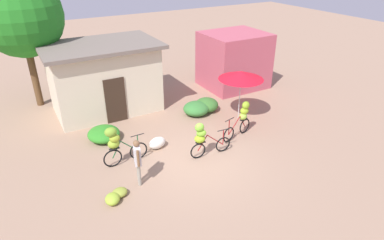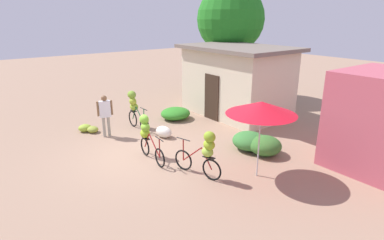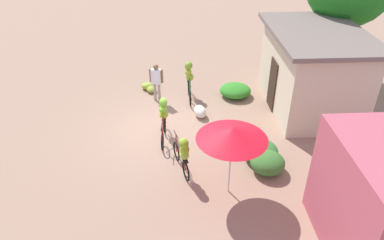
# 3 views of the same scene
# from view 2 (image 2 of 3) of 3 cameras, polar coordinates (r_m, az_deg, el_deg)

# --- Properties ---
(ground_plane) EXTENTS (60.00, 60.00, 0.00)m
(ground_plane) POSITION_cam_2_polar(r_m,az_deg,el_deg) (10.77, -9.32, -6.18)
(ground_plane) COLOR #997961
(building_low) EXTENTS (5.05, 3.44, 3.13)m
(building_low) POSITION_cam_2_polar(r_m,az_deg,el_deg) (14.83, 8.02, 7.10)
(building_low) COLOR beige
(building_low) RESTS_ON ground
(tree_behind_building) EXTENTS (3.63, 3.63, 6.05)m
(tree_behind_building) POSITION_cam_2_polar(r_m,az_deg,el_deg) (17.98, 6.94, 17.52)
(tree_behind_building) COLOR brown
(tree_behind_building) RESTS_ON ground
(hedge_bush_front_left) EXTENTS (1.25, 1.33, 0.52)m
(hedge_bush_front_left) POSITION_cam_2_polar(r_m,az_deg,el_deg) (14.17, -2.99, 1.18)
(hedge_bush_front_left) COLOR #318625
(hedge_bush_front_left) RESTS_ON ground
(hedge_bush_front_right) EXTENTS (1.21, 1.15, 0.61)m
(hedge_bush_front_right) POSITION_cam_2_polar(r_m,az_deg,el_deg) (11.12, 10.30, -3.72)
(hedge_bush_front_right) COLOR #377A35
(hedge_bush_front_right) RESTS_ON ground
(hedge_bush_mid) EXTENTS (1.09, 1.07, 0.63)m
(hedge_bush_mid) POSITION_cam_2_polar(r_m,az_deg,el_deg) (10.82, 13.01, -4.49)
(hedge_bush_mid) COLOR #38722D
(hedge_bush_mid) RESTS_ON ground
(market_umbrella) EXTENTS (1.94, 1.94, 2.22)m
(market_umbrella) POSITION_cam_2_polar(r_m,az_deg,el_deg) (8.77, 12.38, 2.14)
(market_umbrella) COLOR beige
(market_umbrella) RESTS_ON ground
(bicycle_leftmost) EXTENTS (1.63, 0.41, 1.53)m
(bicycle_leftmost) POSITION_cam_2_polar(r_m,az_deg,el_deg) (13.07, -10.30, 2.36)
(bicycle_leftmost) COLOR black
(bicycle_leftmost) RESTS_ON ground
(bicycle_near_pile) EXTENTS (1.65, 0.42, 1.42)m
(bicycle_near_pile) POSITION_cam_2_polar(r_m,az_deg,el_deg) (10.24, -8.10, -2.54)
(bicycle_near_pile) COLOR black
(bicycle_near_pile) RESTS_ON ground
(bicycle_center_loaded) EXTENTS (1.62, 0.51, 1.45)m
(bicycle_center_loaded) POSITION_cam_2_polar(r_m,az_deg,el_deg) (8.88, 2.29, -5.62)
(bicycle_center_loaded) COLOR black
(bicycle_center_loaded) RESTS_ON ground
(banana_pile_on_ground) EXTENTS (0.87, 0.78, 0.30)m
(banana_pile_on_ground) POSITION_cam_2_polar(r_m,az_deg,el_deg) (13.27, -18.15, -1.48)
(banana_pile_on_ground) COLOR #96B634
(banana_pile_on_ground) RESTS_ON ground
(produce_sack) EXTENTS (0.79, 0.60, 0.44)m
(produce_sack) POSITION_cam_2_polar(r_m,az_deg,el_deg) (12.08, -5.11, -2.13)
(produce_sack) COLOR silver
(produce_sack) RESTS_ON ground
(person_vendor) EXTENTS (0.29, 0.56, 1.62)m
(person_vendor) POSITION_cam_2_polar(r_m,az_deg,el_deg) (12.31, -15.37, 1.44)
(person_vendor) COLOR gray
(person_vendor) RESTS_ON ground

